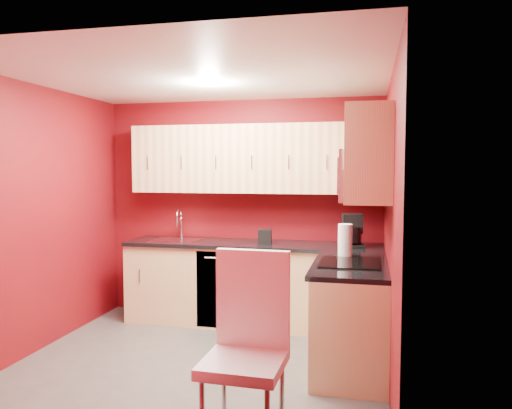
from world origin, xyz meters
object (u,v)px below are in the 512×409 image
at_px(microwave, 365,176).
at_px(sink, 176,237).
at_px(dining_chair, 244,352).
at_px(coffee_maker, 353,231).
at_px(napkin_holder, 265,236).
at_px(paper_towel, 345,241).

height_order(microwave, sink, microwave).
bearing_deg(microwave, dining_chair, -116.37).
bearing_deg(coffee_maker, dining_chair, -116.17).
height_order(microwave, dining_chair, microwave).
bearing_deg(sink, dining_chair, -59.77).
bearing_deg(dining_chair, coffee_maker, 77.47).
bearing_deg(sink, napkin_holder, -2.27).
height_order(paper_towel, dining_chair, paper_towel).
bearing_deg(paper_towel, dining_chair, -107.12).
relative_size(microwave, coffee_maker, 2.24).
xyz_separation_m(microwave, dining_chair, (-0.69, -1.40, -1.06)).
relative_size(coffee_maker, napkin_holder, 2.22).
relative_size(sink, dining_chair, 0.44).
relative_size(microwave, dining_chair, 0.64).
height_order(sink, coffee_maker, sink).
xyz_separation_m(sink, dining_chair, (1.40, -2.40, -0.35)).
bearing_deg(paper_towel, napkin_holder, 143.60).
bearing_deg(coffee_maker, paper_towel, -107.46).
bearing_deg(napkin_holder, coffee_maker, -4.16).
xyz_separation_m(coffee_maker, paper_towel, (-0.06, -0.58, -0.02)).
xyz_separation_m(microwave, coffee_maker, (-0.11, 0.89, -0.58)).
relative_size(microwave, napkin_holder, 4.98).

